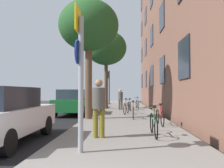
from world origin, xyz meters
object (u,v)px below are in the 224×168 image
car_1 (74,102)px  car_2 (82,99)px  bicycle_2 (133,111)px  tree_far (106,48)px  pedestrian_1 (121,98)px  car_0 (1,114)px  bicycle_5 (137,104)px  bicycle_4 (129,106)px  traffic_light (108,81)px  bicycle_1 (160,117)px  pedestrian_0 (99,104)px  bicycle_3 (126,108)px  bicycle_0 (154,124)px  tree_near (89,26)px  sign_post (80,68)px  car_3 (90,98)px

car_1 → car_2: size_ratio=0.99×
bicycle_2 → car_2: car_2 is taller
tree_far → pedestrian_1: 4.42m
car_0 → bicycle_5: bearing=69.6°
bicycle_4 → car_0: bearing=-111.2°
traffic_light → car_2: 6.79m
bicycle_1 → pedestrian_1: 8.28m
pedestrian_0 → car_0: size_ratio=0.41×
bicycle_2 → bicycle_4: bearing=90.5°
bicycle_3 → pedestrian_0: pedestrian_0 is taller
tree_far → bicycle_0: tree_far is taller
tree_near → bicycle_4: bearing=66.2°
sign_post → pedestrian_1: 12.62m
traffic_light → bicycle_0: size_ratio=2.15×
car_0 → car_3: same height
bicycle_1 → car_1: size_ratio=0.38×
pedestrian_0 → car_2: bearing=101.8°
bicycle_0 → car_1: size_ratio=0.42×
traffic_light → bicycle_3: (1.85, -12.07, -2.20)m
pedestrian_1 → bicycle_1: bearing=-78.2°
tree_near → bicycle_4: (2.25, 5.09, -4.39)m
bicycle_3 → tree_far: bearing=109.2°
sign_post → bicycle_5: size_ratio=1.98×
bicycle_0 → car_0: car_0 is taller
bicycle_2 → car_2: size_ratio=0.38×
bicycle_1 → tree_far: bearing=107.2°
tree_near → tree_far: bearing=86.8°
sign_post → bicycle_3: 9.48m
bicycle_5 → car_2: bearing=167.9°
bicycle_3 → pedestrian_1: pedestrian_1 is taller
bicycle_4 → pedestrian_0: (-1.23, -9.97, 0.64)m
bicycle_0 → car_2: car_2 is taller
bicycle_4 → car_2: size_ratio=0.40×
sign_post → traffic_light: bearing=91.7°
sign_post → car_3: 20.82m
pedestrian_1 → car_2: 4.23m
bicycle_4 → car_0: car_0 is taller
sign_post → bicycle_0: size_ratio=1.90×
car_2 → bicycle_0: bearing=-71.0°
bicycle_0 → bicycle_3: (-0.72, 7.20, 0.01)m
traffic_light → sign_post: bearing=-88.3°
pedestrian_1 → bicycle_3: bearing=-83.2°
bicycle_5 → bicycle_0: bearing=-91.3°
bicycle_2 → bicycle_5: bearing=84.6°
bicycle_3 → car_1: car_1 is taller
bicycle_1 → bicycle_3: (-1.30, 4.80, 0.04)m
pedestrian_1 → car_3: pedestrian_1 is taller
bicycle_4 → sign_post: bearing=-97.3°
bicycle_3 → car_2: car_2 is taller
traffic_light → tree_far: tree_far is taller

